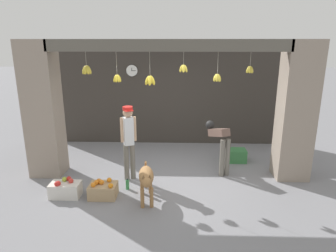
{
  "coord_description": "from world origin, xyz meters",
  "views": [
    {
      "loc": [
        0.22,
        -6.0,
        2.95
      ],
      "look_at": [
        0.0,
        0.38,
        1.14
      ],
      "focal_mm": 32.0,
      "sensor_mm": 36.0,
      "label": 1
    }
  ],
  "objects_px": {
    "worker_stooping": "(219,141)",
    "fruit_crate_oranges": "(103,190)",
    "dog": "(146,178)",
    "shopkeeper": "(129,137)",
    "produce_box_green": "(237,155)",
    "fruit_crate_apples": "(65,189)",
    "water_bottle": "(127,184)",
    "wall_clock": "(132,71)"
  },
  "relations": [
    {
      "from": "fruit_crate_oranges",
      "to": "produce_box_green",
      "type": "distance_m",
      "value": 3.52
    },
    {
      "from": "dog",
      "to": "worker_stooping",
      "type": "bearing_deg",
      "value": 125.43
    },
    {
      "from": "worker_stooping",
      "to": "fruit_crate_apples",
      "type": "height_order",
      "value": "worker_stooping"
    },
    {
      "from": "water_bottle",
      "to": "wall_clock",
      "type": "relative_size",
      "value": 0.68
    },
    {
      "from": "dog",
      "to": "fruit_crate_apples",
      "type": "bearing_deg",
      "value": -101.92
    },
    {
      "from": "worker_stooping",
      "to": "wall_clock",
      "type": "bearing_deg",
      "value": 114.12
    },
    {
      "from": "water_bottle",
      "to": "wall_clock",
      "type": "bearing_deg",
      "value": 95.54
    },
    {
      "from": "worker_stooping",
      "to": "water_bottle",
      "type": "xyz_separation_m",
      "value": [
        -1.99,
        -0.96,
        -0.64
      ]
    },
    {
      "from": "dog",
      "to": "wall_clock",
      "type": "bearing_deg",
      "value": -175.4
    },
    {
      "from": "produce_box_green",
      "to": "wall_clock",
      "type": "distance_m",
      "value": 3.71
    },
    {
      "from": "shopkeeper",
      "to": "water_bottle",
      "type": "height_order",
      "value": "shopkeeper"
    },
    {
      "from": "dog",
      "to": "fruit_crate_oranges",
      "type": "relative_size",
      "value": 1.91
    },
    {
      "from": "fruit_crate_oranges",
      "to": "water_bottle",
      "type": "relative_size",
      "value": 2.3
    },
    {
      "from": "produce_box_green",
      "to": "worker_stooping",
      "type": "bearing_deg",
      "value": -131.37
    },
    {
      "from": "worker_stooping",
      "to": "wall_clock",
      "type": "height_order",
      "value": "wall_clock"
    },
    {
      "from": "shopkeeper",
      "to": "water_bottle",
      "type": "distance_m",
      "value": 0.99
    },
    {
      "from": "worker_stooping",
      "to": "wall_clock",
      "type": "xyz_separation_m",
      "value": [
        -2.27,
        1.99,
        1.4
      ]
    },
    {
      "from": "dog",
      "to": "wall_clock",
      "type": "relative_size",
      "value": 2.99
    },
    {
      "from": "shopkeeper",
      "to": "worker_stooping",
      "type": "height_order",
      "value": "shopkeeper"
    },
    {
      "from": "dog",
      "to": "wall_clock",
      "type": "distance_m",
      "value": 3.88
    },
    {
      "from": "worker_stooping",
      "to": "fruit_crate_oranges",
      "type": "bearing_deg",
      "value": -176.39
    },
    {
      "from": "worker_stooping",
      "to": "produce_box_green",
      "type": "height_order",
      "value": "worker_stooping"
    },
    {
      "from": "fruit_crate_apples",
      "to": "produce_box_green",
      "type": "relative_size",
      "value": 1.28
    },
    {
      "from": "shopkeeper",
      "to": "produce_box_green",
      "type": "bearing_deg",
      "value": -179.5
    },
    {
      "from": "dog",
      "to": "worker_stooping",
      "type": "distance_m",
      "value": 2.12
    },
    {
      "from": "dog",
      "to": "shopkeeper",
      "type": "height_order",
      "value": "shopkeeper"
    },
    {
      "from": "fruit_crate_oranges",
      "to": "fruit_crate_apples",
      "type": "distance_m",
      "value": 0.74
    },
    {
      "from": "dog",
      "to": "worker_stooping",
      "type": "xyz_separation_m",
      "value": [
        1.54,
        1.43,
        0.27
      ]
    },
    {
      "from": "dog",
      "to": "fruit_crate_oranges",
      "type": "height_order",
      "value": "dog"
    },
    {
      "from": "worker_stooping",
      "to": "wall_clock",
      "type": "relative_size",
      "value": 3.32
    },
    {
      "from": "shopkeeper",
      "to": "fruit_crate_oranges",
      "type": "bearing_deg",
      "value": 40.76
    },
    {
      "from": "fruit_crate_oranges",
      "to": "fruit_crate_apples",
      "type": "bearing_deg",
      "value": -179.17
    },
    {
      "from": "fruit_crate_oranges",
      "to": "wall_clock",
      "type": "relative_size",
      "value": 1.57
    },
    {
      "from": "dog",
      "to": "water_bottle",
      "type": "relative_size",
      "value": 4.4
    },
    {
      "from": "fruit_crate_apples",
      "to": "water_bottle",
      "type": "height_order",
      "value": "fruit_crate_apples"
    },
    {
      "from": "dog",
      "to": "water_bottle",
      "type": "bearing_deg",
      "value": -143.81
    },
    {
      "from": "dog",
      "to": "produce_box_green",
      "type": "relative_size",
      "value": 2.23
    },
    {
      "from": "shopkeeper",
      "to": "fruit_crate_oranges",
      "type": "height_order",
      "value": "shopkeeper"
    },
    {
      "from": "wall_clock",
      "to": "water_bottle",
      "type": "bearing_deg",
      "value": -84.46
    },
    {
      "from": "worker_stooping",
      "to": "fruit_crate_apples",
      "type": "bearing_deg",
      "value": 177.86
    },
    {
      "from": "worker_stooping",
      "to": "fruit_crate_apples",
      "type": "relative_size",
      "value": 1.93
    },
    {
      "from": "worker_stooping",
      "to": "produce_box_green",
      "type": "distance_m",
      "value": 1.02
    }
  ]
}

